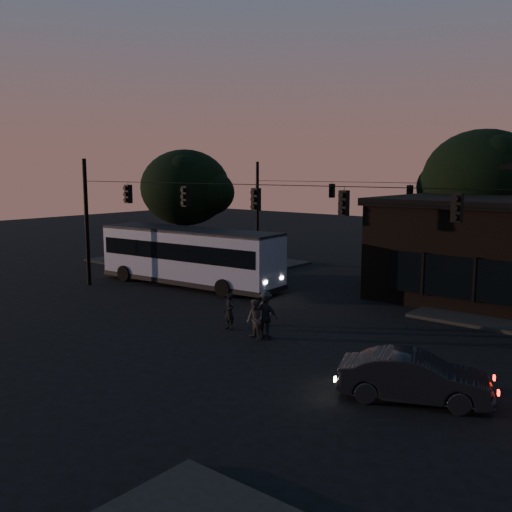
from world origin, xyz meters
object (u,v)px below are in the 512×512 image
Objects in this scene: pedestrian_a at (229,311)px; bus at (189,254)px; pedestrian_c at (266,317)px; pedestrian_d at (266,308)px; car at (414,377)px; pedestrian_b at (255,320)px.

bus is at bearing 154.03° from pedestrian_a.
pedestrian_d is at bearing -58.35° from pedestrian_c.
car is at bearing 156.84° from pedestrian_c.
pedestrian_c is (2.07, -0.07, 0.10)m from pedestrian_a.
bus is 7.63× the size of pedestrian_a.
car is at bearing -28.56° from bus.
pedestrian_d is (-1.25, 1.57, -0.13)m from pedestrian_c.
car is 2.76× the size of pedestrian_a.
pedestrian_d is at bearing 44.52° from car.
pedestrian_c is 2.01m from pedestrian_d.
pedestrian_d is (-8.61, 3.72, 0.05)m from car.
bus is at bearing 167.52° from pedestrian_b.
car is 9.38m from pedestrian_d.
pedestrian_b is (-7.65, 1.81, 0.10)m from car.
pedestrian_c is at bearing 51.59° from car.
pedestrian_a is 0.97× the size of pedestrian_b.
pedestrian_b is at bearing 43.46° from pedestrian_c.
bus reaches higher than pedestrian_b.
pedestrian_a is at bearing 82.76° from pedestrian_d.
bus is 19.39m from car.
bus reaches higher than pedestrian_d.
pedestrian_a is (-9.43, 2.22, 0.07)m from car.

